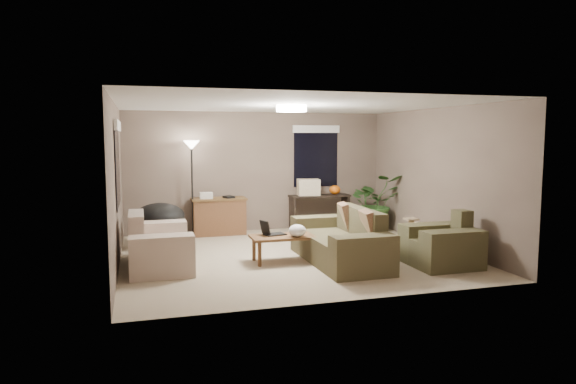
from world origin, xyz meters
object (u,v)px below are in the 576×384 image
object	(u,v)px
desk	(219,216)
floor_lamp	(192,156)
loveseat	(158,248)
armchair	(442,246)
main_sofa	(342,244)
houseplant	(374,209)
papasan_chair	(160,221)
coffee_table	(282,239)
cat_scratching_post	(411,234)
console_table	(319,209)

from	to	relation	value
desk	floor_lamp	world-z (taller)	floor_lamp
loveseat	armchair	xyz separation A→B (m)	(4.21, -1.13, 0.00)
main_sofa	desk	distance (m)	3.23
desk	houseplant	xyz separation A→B (m)	(3.22, -0.51, 0.09)
loveseat	armchair	world-z (taller)	same
papasan_chair	coffee_table	bearing A→B (deg)	-42.90
main_sofa	cat_scratching_post	size ratio (longest dim) A/B	4.40
coffee_table	papasan_chair	xyz separation A→B (m)	(-1.82, 1.69, 0.11)
houseplant	console_table	bearing A→B (deg)	156.02
main_sofa	houseplant	size ratio (longest dim) A/B	1.82
loveseat	papasan_chair	size ratio (longest dim) A/B	1.64
main_sofa	cat_scratching_post	world-z (taller)	main_sofa
main_sofa	coffee_table	size ratio (longest dim) A/B	2.20
armchair	desk	bearing A→B (deg)	129.91
main_sofa	floor_lamp	distance (m)	3.70
armchair	papasan_chair	bearing A→B (deg)	147.56
armchair	coffee_table	bearing A→B (deg)	158.09
coffee_table	console_table	distance (m)	2.96
coffee_table	loveseat	bearing A→B (deg)	173.97
armchair	houseplant	world-z (taller)	houseplant
console_table	papasan_chair	distance (m)	3.46
main_sofa	loveseat	world-z (taller)	same
main_sofa	cat_scratching_post	xyz separation A→B (m)	(1.70, 0.82, -0.08)
armchair	desk	xyz separation A→B (m)	(-2.92, 3.49, 0.08)
console_table	main_sofa	bearing A→B (deg)	-102.73
coffee_table	houseplant	world-z (taller)	houseplant
desk	cat_scratching_post	world-z (taller)	desk
main_sofa	houseplant	bearing A→B (deg)	54.08
armchair	papasan_chair	world-z (taller)	armchair
loveseat	console_table	xyz separation A→B (m)	(3.45, 2.33, 0.14)
armchair	houseplant	size ratio (longest dim) A/B	0.83
houseplant	papasan_chair	bearing A→B (deg)	-175.31
floor_lamp	loveseat	bearing A→B (deg)	-108.29
main_sofa	papasan_chair	size ratio (longest dim) A/B	2.26
loveseat	desk	size ratio (longest dim) A/B	1.45
loveseat	houseplant	size ratio (longest dim) A/B	1.32
loveseat	desk	xyz separation A→B (m)	(1.29, 2.36, 0.08)
armchair	main_sofa	bearing A→B (deg)	155.40
coffee_table	floor_lamp	world-z (taller)	floor_lamp
armchair	floor_lamp	bearing A→B (deg)	135.12
papasan_chair	floor_lamp	xyz separation A→B (m)	(0.67, 0.82, 1.13)
coffee_table	floor_lamp	distance (m)	3.03
floor_lamp	armchair	bearing A→B (deg)	-44.88
main_sofa	loveseat	xyz separation A→B (m)	(-2.81, 0.49, 0.00)
floor_lamp	console_table	bearing A→B (deg)	0.38
floor_lamp	desk	bearing A→B (deg)	5.96
main_sofa	loveseat	bearing A→B (deg)	170.21
loveseat	coffee_table	size ratio (longest dim) A/B	1.60
console_table	houseplant	xyz separation A→B (m)	(1.06, -0.47, 0.03)
desk	floor_lamp	bearing A→B (deg)	-174.04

